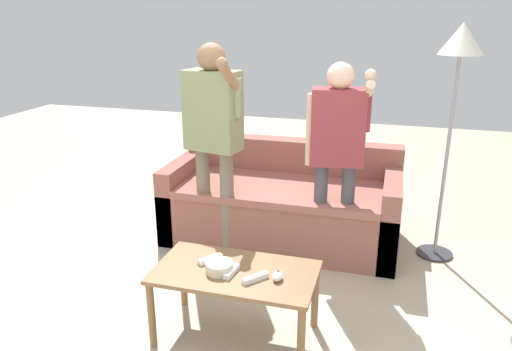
{
  "coord_description": "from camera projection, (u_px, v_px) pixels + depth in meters",
  "views": [
    {
      "loc": [
        0.8,
        -2.48,
        1.89
      ],
      "look_at": [
        -0.03,
        0.42,
        0.86
      ],
      "focal_mm": 34.76,
      "sensor_mm": 36.0,
      "label": 1
    }
  ],
  "objects": [
    {
      "name": "snack_bowl",
      "position": [
        219.0,
        267.0,
        2.84
      ],
      "size": [
        0.16,
        0.16,
        0.06
      ],
      "primitive_type": "cylinder",
      "color": "beige",
      "rests_on": "coffee_table"
    },
    {
      "name": "game_remote_wand_near",
      "position": [
        210.0,
        259.0,
        2.96
      ],
      "size": [
        0.12,
        0.15,
        0.03
      ],
      "color": "white",
      "rests_on": "coffee_table"
    },
    {
      "name": "game_remote_nunchuk",
      "position": [
        278.0,
        276.0,
        2.75
      ],
      "size": [
        0.06,
        0.09,
        0.05
      ],
      "color": "white",
      "rests_on": "coffee_table"
    },
    {
      "name": "game_remote_wand_spare",
      "position": [
        232.0,
        271.0,
        2.82
      ],
      "size": [
        0.06,
        0.16,
        0.03
      ],
      "color": "white",
      "rests_on": "coffee_table"
    },
    {
      "name": "game_remote_wand_far",
      "position": [
        255.0,
        278.0,
        2.75
      ],
      "size": [
        0.13,
        0.15,
        0.03
      ],
      "color": "white",
      "rests_on": "coffee_table"
    },
    {
      "name": "couch",
      "position": [
        283.0,
        205.0,
        4.2
      ],
      "size": [
        1.9,
        0.9,
        0.79
      ],
      "color": "brown",
      "rests_on": "ground"
    },
    {
      "name": "floor_lamp",
      "position": [
        459.0,
        61.0,
        3.49
      ],
      "size": [
        0.31,
        0.31,
        1.79
      ],
      "color": "#2D2D33",
      "rests_on": "ground"
    },
    {
      "name": "ground_plane",
      "position": [
        242.0,
        327.0,
        3.07
      ],
      "size": [
        12.0,
        12.0,
        0.0
      ],
      "primitive_type": "plane",
      "color": "tan"
    },
    {
      "name": "player_left",
      "position": [
        213.0,
        127.0,
        3.7
      ],
      "size": [
        0.48,
        0.42,
        1.65
      ],
      "color": "#756656",
      "rests_on": "ground"
    },
    {
      "name": "player_right",
      "position": [
        337.0,
        142.0,
        3.55
      ],
      "size": [
        0.47,
        0.29,
        1.53
      ],
      "color": "#47474C",
      "rests_on": "ground"
    },
    {
      "name": "coffee_table",
      "position": [
        235.0,
        279.0,
        2.88
      ],
      "size": [
        0.94,
        0.51,
        0.44
      ],
      "color": "brown",
      "rests_on": "ground"
    }
  ]
}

